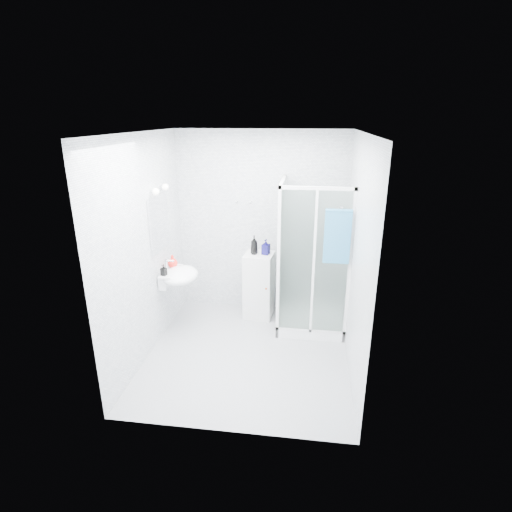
# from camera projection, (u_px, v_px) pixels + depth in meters

# --- Properties ---
(room) EXTENTS (2.40, 2.60, 2.60)m
(room) POSITION_uv_depth(u_px,v_px,m) (247.00, 254.00, 4.48)
(room) COLOR white
(room) RESTS_ON ground
(shower_enclosure) EXTENTS (0.90, 0.95, 2.00)m
(shower_enclosure) POSITION_uv_depth(u_px,v_px,m) (305.00, 297.00, 5.39)
(shower_enclosure) COLOR white
(shower_enclosure) RESTS_ON ground
(wall_basin) EXTENTS (0.46, 0.56, 0.35)m
(wall_basin) POSITION_uv_depth(u_px,v_px,m) (178.00, 275.00, 5.19)
(wall_basin) COLOR white
(wall_basin) RESTS_ON ground
(mirror) EXTENTS (0.02, 0.60, 0.70)m
(mirror) POSITION_uv_depth(u_px,v_px,m) (159.00, 223.00, 4.98)
(mirror) COLOR white
(mirror) RESTS_ON room
(vanity_lights) EXTENTS (0.10, 0.40, 0.08)m
(vanity_lights) POSITION_uv_depth(u_px,v_px,m) (160.00, 189.00, 4.83)
(vanity_lights) COLOR silver
(vanity_lights) RESTS_ON room
(wall_hooks) EXTENTS (0.23, 0.06, 0.03)m
(wall_hooks) POSITION_uv_depth(u_px,v_px,m) (243.00, 202.00, 5.57)
(wall_hooks) COLOR silver
(wall_hooks) RESTS_ON room
(storage_cabinet) EXTENTS (0.43, 0.44, 0.95)m
(storage_cabinet) POSITION_uv_depth(u_px,v_px,m) (259.00, 285.00, 5.69)
(storage_cabinet) COLOR silver
(storage_cabinet) RESTS_ON ground
(hand_towel) EXTENTS (0.31, 0.05, 0.66)m
(hand_towel) POSITION_uv_depth(u_px,v_px,m) (337.00, 235.00, 4.64)
(hand_towel) COLOR teal
(hand_towel) RESTS_ON shower_enclosure
(shampoo_bottle_a) EXTENTS (0.11, 0.11, 0.26)m
(shampoo_bottle_a) POSITION_uv_depth(u_px,v_px,m) (254.00, 245.00, 5.49)
(shampoo_bottle_a) COLOR black
(shampoo_bottle_a) RESTS_ON storage_cabinet
(shampoo_bottle_b) EXTENTS (0.12, 0.12, 0.21)m
(shampoo_bottle_b) POSITION_uv_depth(u_px,v_px,m) (266.00, 247.00, 5.48)
(shampoo_bottle_b) COLOR #0F0C48
(shampoo_bottle_b) RESTS_ON storage_cabinet
(soap_dispenser_orange) EXTENTS (0.17, 0.17, 0.17)m
(soap_dispenser_orange) POSITION_uv_depth(u_px,v_px,m) (172.00, 261.00, 5.26)
(soap_dispenser_orange) COLOR #FF261E
(soap_dispenser_orange) RESTS_ON wall_basin
(soap_dispenser_black) EXTENTS (0.08, 0.08, 0.14)m
(soap_dispenser_black) POSITION_uv_depth(u_px,v_px,m) (164.00, 270.00, 5.00)
(soap_dispenser_black) COLOR black
(soap_dispenser_black) RESTS_ON wall_basin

